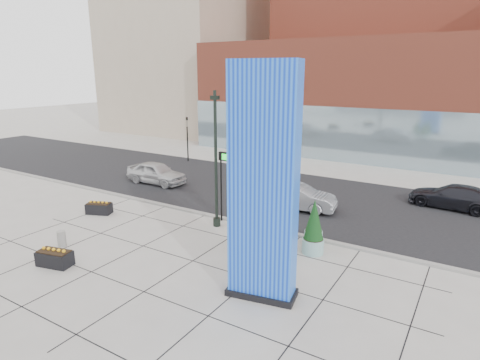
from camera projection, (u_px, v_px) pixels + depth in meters
The scene contains 20 objects.
ground at pixel (189, 248), 18.99m from camera, with size 160.00×160.00×0.00m, color #9E9991.
street_asphalt at pixel (281, 194), 27.22m from camera, with size 80.00×12.00×0.02m, color black.
curb_edge at pixel (234, 221), 22.27m from camera, with size 80.00×0.30×0.12m, color gray.
tower_podium at pixel (367, 99), 39.29m from camera, with size 34.00×10.00×11.00m, color #AE4932.
tower_glass_front at pixel (351, 135), 36.12m from camera, with size 34.00×0.60×5.00m, color #8CA5B2.
building_beige_left at pixel (190, 5), 55.62m from camera, with size 18.00×20.00×34.00m, color tan.
blue_pylon at pixel (263, 190), 13.91m from camera, with size 2.70×1.57×8.48m.
lamp_post at pixel (216, 173), 20.93m from camera, with size 0.47×0.39×7.18m.
public_art_sculpture at pixel (262, 217), 19.25m from camera, with size 2.47×1.79×5.06m.
concrete_bollard at pixel (62, 239), 19.09m from camera, with size 0.39×0.39×0.76m, color gray.
overhead_street_sign at pixel (231, 163), 21.25m from camera, with size 1.85×0.21×3.92m.
round_planter_east at pixel (314, 223), 19.26m from camera, with size 0.89×0.89×2.22m.
round_planter_mid at pixel (314, 229), 18.17m from camera, with size 0.99×0.99×2.47m.
round_planter_west at pixel (279, 229), 18.30m from camera, with size 0.95×0.95×2.37m.
box_planter_north at pixel (99, 208), 23.48m from camera, with size 1.57×1.19×0.78m.
box_planter_south at pixel (55, 257), 17.17m from camera, with size 1.61×1.06×0.81m.
car_white_west at pixel (156, 173), 29.69m from camera, with size 1.89×4.71×1.60m, color silver.
car_silver_mid at pixel (296, 197), 24.13m from camera, with size 1.64×4.71×1.55m, color #95969C.
car_dark_east at pixel (453, 197), 24.31m from camera, with size 2.04×5.02×1.46m, color black.
traffic_signal at pixel (187, 137), 36.78m from camera, with size 0.15×0.18×4.10m.
Camera 1 is at (11.18, -13.66, 8.08)m, focal length 30.00 mm.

